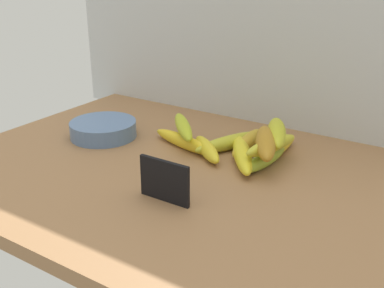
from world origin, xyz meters
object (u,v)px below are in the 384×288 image
Objects in this scene: fruit_bowl at (103,129)px; banana_1 at (184,142)px; chalkboard_sign at (165,182)px; banana_8 at (277,133)px; banana_10 at (271,145)px; banana_2 at (266,159)px; banana_5 at (242,154)px; banana_3 at (207,149)px; banana_0 at (276,149)px; banana_9 at (266,143)px; banana_7 at (183,127)px; banana_4 at (231,142)px; banana_6 at (247,143)px.

fruit_bowl is 0.81× the size of banana_1.
banana_8 is (8.84, 31.83, 1.82)cm from chalkboard_sign.
banana_8 is at bearing 103.14° from banana_10.
banana_5 is at bearing -166.21° from banana_2.
banana_0 is at bearing 33.50° from banana_3.
banana_9 is (0.30, -6.67, -0.15)cm from banana_8.
banana_10 is at bearing 1.21° from banana_7.
fruit_bowl is 38.01cm from banana_5.
banana_1 is 1.36× the size of banana_3.
banana_4 is 12.36cm from banana_9.
banana_10 is (23.06, 0.49, 0.06)cm from banana_7.
banana_2 is 0.88× the size of banana_7.
banana_10 reaches higher than banana_2.
banana_1 is at bearing -176.21° from banana_2.
banana_3 is at bearing -168.90° from banana_10.
banana_2 is 0.88× the size of banana_9.
banana_7 is (-14.53, -6.05, 3.11)cm from banana_6.
banana_0 reaches higher than banana_1.
fruit_bowl is 33.52cm from banana_4.
banana_6 is at bearing -176.66° from banana_0.
banana_5 reaches higher than banana_3.
banana_4 is 8.20cm from banana_5.
banana_5 is at bearing 80.12° from chalkboard_sign.
chalkboard_sign is 26.64cm from banana_1.
banana_9 is (21.91, -0.01, 0.58)cm from banana_7.
banana_10 is at bearing -77.35° from banana_0.
chalkboard_sign is 29.78cm from banana_4.
banana_0 is 1.07× the size of banana_9.
banana_5 reaches higher than banana_6.
banana_3 is 8.76cm from banana_5.
banana_4 is at bearing -168.39° from banana_8.
banana_0 is 6.94cm from banana_10.
banana_2 is 1.06× the size of banana_3.
fruit_bowl is 0.91× the size of banana_7.
chalkboard_sign is 0.59× the size of banana_9.
banana_1 is 3.73cm from banana_7.
banana_1 is 1.15× the size of banana_6.
banana_4 is at bearing 161.64° from banana_10.
banana_0 is at bearing 58.10° from banana_5.
banana_1 is 1.00× the size of banana_5.
banana_9 is at bearing 8.44° from fruit_bowl.
chalkboard_sign is 0.70× the size of banana_10.
banana_7 is 23.06cm from banana_10.
chalkboard_sign is at bearing -105.77° from banana_0.
banana_5 is 1.33× the size of banana_10.
banana_8 reaches higher than banana_5.
banana_2 is 0.92× the size of banana_8.
banana_3 reaches higher than banana_1.
fruit_bowl is 0.91× the size of banana_9.
banana_2 is 0.90× the size of banana_6.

